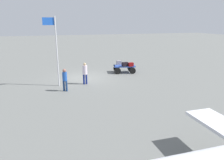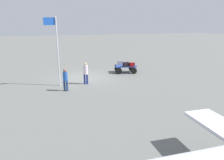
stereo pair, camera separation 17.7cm
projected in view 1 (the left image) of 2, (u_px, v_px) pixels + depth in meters
name	position (u px, v px, depth m)	size (l,w,h in m)	color
ground_plane	(84.00, 78.00, 18.47)	(120.00, 120.00, 0.00)	slate
luggage_cart	(124.00, 68.00, 20.16)	(2.19, 1.58, 0.70)	#2D4FB2
suitcase_tan	(125.00, 64.00, 19.73)	(0.57, 0.40, 0.37)	black
suitcase_maroon	(131.00, 64.00, 19.71)	(0.49, 0.34, 0.34)	maroon
suitcase_navy	(119.00, 63.00, 20.49)	(0.47, 0.36, 0.39)	gray
worker_lead	(65.00, 78.00, 14.70)	(0.43, 0.43, 1.59)	navy
worker_trailing	(85.00, 72.00, 16.34)	(0.39, 0.39, 1.68)	navy
flagpole	(55.00, 46.00, 15.39)	(0.90, 0.11, 5.07)	silver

